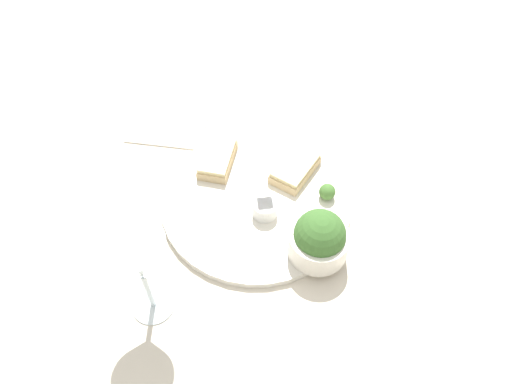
% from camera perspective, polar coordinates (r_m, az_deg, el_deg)
% --- Properties ---
extents(ground_plane, '(4.00, 4.00, 0.00)m').
position_cam_1_polar(ground_plane, '(0.90, 0.00, -1.32)').
color(ground_plane, beige).
extents(dinner_plate, '(0.34, 0.34, 0.01)m').
position_cam_1_polar(dinner_plate, '(0.89, 0.00, -1.06)').
color(dinner_plate, silver).
rests_on(dinner_plate, ground_plane).
extents(salad_bowl, '(0.10, 0.10, 0.09)m').
position_cam_1_polar(salad_bowl, '(0.80, 7.22, -5.29)').
color(salad_bowl, silver).
rests_on(salad_bowl, dinner_plate).
extents(sauce_ramekin, '(0.04, 0.04, 0.03)m').
position_cam_1_polar(sauce_ramekin, '(0.86, 1.03, -1.80)').
color(sauce_ramekin, white).
rests_on(sauce_ramekin, dinner_plate).
extents(cheese_toast_near, '(0.11, 0.08, 0.03)m').
position_cam_1_polar(cheese_toast_near, '(0.92, 4.48, 2.72)').
color(cheese_toast_near, '#D1B27F').
rests_on(cheese_toast_near, dinner_plate).
extents(cheese_toast_far, '(0.10, 0.06, 0.03)m').
position_cam_1_polar(cheese_toast_far, '(0.94, -4.43, 3.82)').
color(cheese_toast_far, '#D1B27F').
rests_on(cheese_toast_far, dinner_plate).
extents(wine_glass, '(0.09, 0.09, 0.18)m').
position_cam_1_polar(wine_glass, '(0.70, -13.38, -7.82)').
color(wine_glass, silver).
rests_on(wine_glass, ground_plane).
extents(garnish, '(0.03, 0.03, 0.03)m').
position_cam_1_polar(garnish, '(0.89, 8.15, 0.02)').
color(garnish, '#477533').
rests_on(garnish, dinner_plate).
extents(napkin, '(0.14, 0.17, 0.01)m').
position_cam_1_polar(napkin, '(1.04, -10.00, 7.59)').
color(napkin, beige).
rests_on(napkin, ground_plane).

